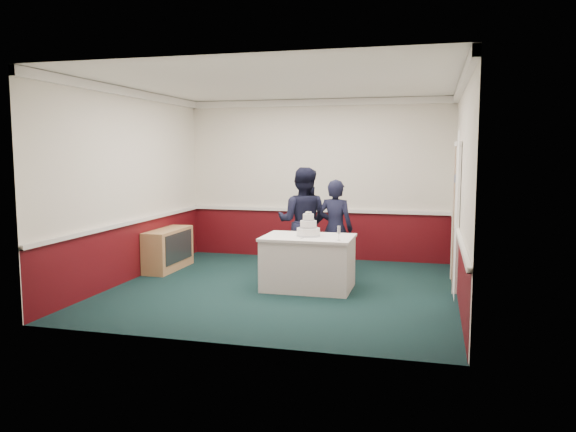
% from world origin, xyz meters
% --- Properties ---
extents(ground, '(5.00, 5.00, 0.00)m').
position_xyz_m(ground, '(0.00, 0.00, 0.00)').
color(ground, '#132F2D').
rests_on(ground, ground).
extents(room_shell, '(5.00, 5.00, 3.00)m').
position_xyz_m(room_shell, '(0.08, 0.61, 1.97)').
color(room_shell, silver).
rests_on(room_shell, ground).
extents(sideboard, '(0.41, 1.20, 0.70)m').
position_xyz_m(sideboard, '(-2.28, 0.82, 0.35)').
color(sideboard, tan).
rests_on(sideboard, ground).
extents(cake_table, '(1.32, 0.92, 0.79)m').
position_xyz_m(cake_table, '(0.36, 0.07, 0.40)').
color(cake_table, white).
rests_on(cake_table, ground).
extents(wedding_cake, '(0.35, 0.35, 0.36)m').
position_xyz_m(wedding_cake, '(0.36, 0.07, 0.90)').
color(wedding_cake, white).
rests_on(wedding_cake, cake_table).
extents(cake_knife, '(0.05, 0.22, 0.00)m').
position_xyz_m(cake_knife, '(0.33, -0.13, 0.79)').
color(cake_knife, silver).
rests_on(cake_knife, cake_table).
extents(champagne_flute, '(0.05, 0.05, 0.21)m').
position_xyz_m(champagne_flute, '(0.86, -0.21, 0.93)').
color(champagne_flute, silver).
rests_on(champagne_flute, cake_table).
extents(person_man, '(0.87, 0.68, 1.77)m').
position_xyz_m(person_man, '(0.07, 0.96, 0.89)').
color(person_man, black).
rests_on(person_man, ground).
extents(person_woman, '(0.63, 0.46, 1.59)m').
position_xyz_m(person_woman, '(0.61, 0.94, 0.79)').
color(person_woman, black).
rests_on(person_woman, ground).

